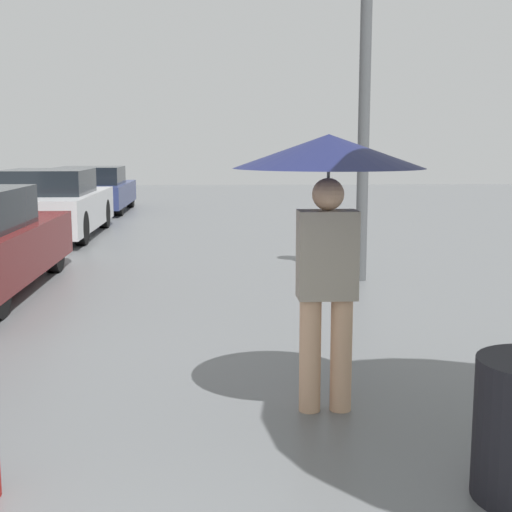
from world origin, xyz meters
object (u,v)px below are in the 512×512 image
street_lamp (365,72)px  parked_car_farthest (92,190)px  parked_car_third (51,205)px  pedestrian (328,181)px

street_lamp → parked_car_farthest: bearing=116.9°
parked_car_farthest → street_lamp: street_lamp is taller
parked_car_farthest → street_lamp: size_ratio=0.96×
parked_car_third → street_lamp: (4.99, -4.81, 2.03)m
parked_car_farthest → street_lamp: bearing=-63.1°
pedestrian → parked_car_farthest: size_ratio=0.46×
pedestrian → street_lamp: size_ratio=0.44×
parked_car_third → street_lamp: bearing=-43.9°
pedestrian → parked_car_farthest: (-3.89, 14.47, -0.95)m
pedestrian → parked_car_third: size_ratio=0.42×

